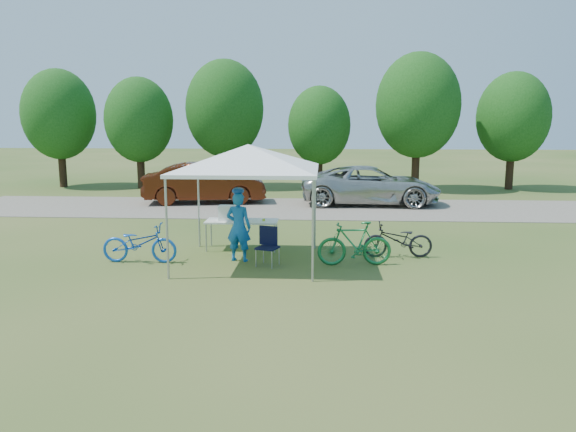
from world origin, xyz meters
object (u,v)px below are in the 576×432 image
folding_table (242,222)px  minivan (371,185)px  bike_dark (398,240)px  sedan (205,183)px  folding_chair (268,242)px  cyclist (239,227)px  bike_green (355,244)px  cooler (229,213)px  bike_blue (140,243)px

folding_table → minivan: 8.71m
bike_dark → sedan: sedan is taller
folding_table → folding_chair: bearing=-61.6°
bike_dark → minivan: size_ratio=0.31×
cyclist → bike_dark: bearing=-160.3°
bike_green → folding_table: bearing=-123.6°
cooler → minivan: (4.24, 7.79, -0.18)m
folding_table → sedan: bearing=108.4°
bike_green → minivan: (1.12, 9.24, 0.25)m
cyclist → bike_blue: (-2.27, -0.28, -0.36)m
cooler → bike_blue: size_ratio=0.30×
folding_table → sedan: (-2.59, 7.80, 0.10)m
folding_table → cooler: cooler is taller
cyclist → minivan: cyclist is taller
cyclist → sedan: bearing=-62.1°
cyclist → bike_green: size_ratio=0.96×
cooler → bike_dark: size_ratio=0.31×
folding_chair → bike_dark: (3.06, 0.86, -0.09)m
sedan → bike_blue: bearing=173.0°
folding_chair → bike_green: size_ratio=0.52×
cooler → sedan: 8.12m
folding_chair → cooler: 1.93m
cooler → sedan: size_ratio=0.11×
folding_chair → folding_table: bearing=138.0°
cooler → bike_green: (3.11, -1.45, -0.43)m
folding_table → folding_chair: size_ratio=2.08×
bike_green → sedan: size_ratio=0.35×
folding_table → bike_blue: size_ratio=1.05×
folding_chair → bike_green: (1.97, 0.05, -0.01)m
bike_dark → cyclist: bearing=-84.3°
bike_green → bike_dark: size_ratio=1.03×
bike_green → bike_dark: bearing=120.4°
cooler → bike_dark: 4.28m
bike_blue → sedan: 9.30m
bike_blue → cyclist: bearing=-82.9°
minivan → sedan: sedan is taller
folding_table → bike_dark: size_ratio=1.11×
folding_table → cyclist: 1.22m
folding_chair → sedan: size_ratio=0.18×
minivan → cyclist: bearing=157.8°
bike_dark → bike_green: bearing=-56.4°
bike_dark → bike_blue: bearing=-84.9°
folding_chair → minivan: minivan is taller
bike_dark → minivan: minivan is taller
folding_table → sedan: size_ratio=0.38×
cyclist → minivan: bearing=-101.7°
sedan → cooler: bearing=-173.4°
folding_chair → bike_green: bike_green is taller
bike_blue → cooler: bearing=-51.0°
cyclist → minivan: (3.80, 9.00, -0.05)m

